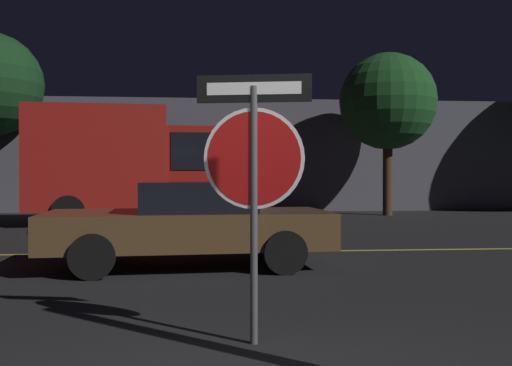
# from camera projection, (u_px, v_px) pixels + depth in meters

# --- Properties ---
(road_center_stripe) EXTENTS (38.36, 0.12, 0.01)m
(road_center_stripe) POSITION_uv_depth(u_px,v_px,m) (217.00, 252.00, 9.96)
(road_center_stripe) COLOR gold
(road_center_stripe) RESTS_ON ground_plane
(stop_sign) EXTENTS (0.91, 0.21, 2.15)m
(stop_sign) POSITION_uv_depth(u_px,v_px,m) (254.00, 156.00, 4.54)
(stop_sign) COLOR #4C4C51
(stop_sign) RESTS_ON ground_plane
(passing_car_2) EXTENTS (4.28, 2.11, 1.25)m
(passing_car_2) POSITION_uv_depth(u_px,v_px,m) (190.00, 223.00, 8.39)
(passing_car_2) COLOR brown
(passing_car_2) RESTS_ON ground_plane
(delivery_truck) EXTENTS (6.01, 2.89, 3.19)m
(delivery_truck) POSITION_uv_depth(u_px,v_px,m) (142.00, 162.00, 15.84)
(delivery_truck) COLOR maroon
(delivery_truck) RESTS_ON ground_plane
(tree_1) EXTENTS (3.23, 3.23, 5.44)m
(tree_1) POSITION_uv_depth(u_px,v_px,m) (388.00, 102.00, 19.09)
(tree_1) COLOR #422D1E
(tree_1) RESTS_ON ground_plane
(building_backdrop) EXTENTS (30.96, 4.29, 4.18)m
(building_backdrop) POSITION_uv_depth(u_px,v_px,m) (151.00, 157.00, 22.84)
(building_backdrop) COLOR #4C4C56
(building_backdrop) RESTS_ON ground_plane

